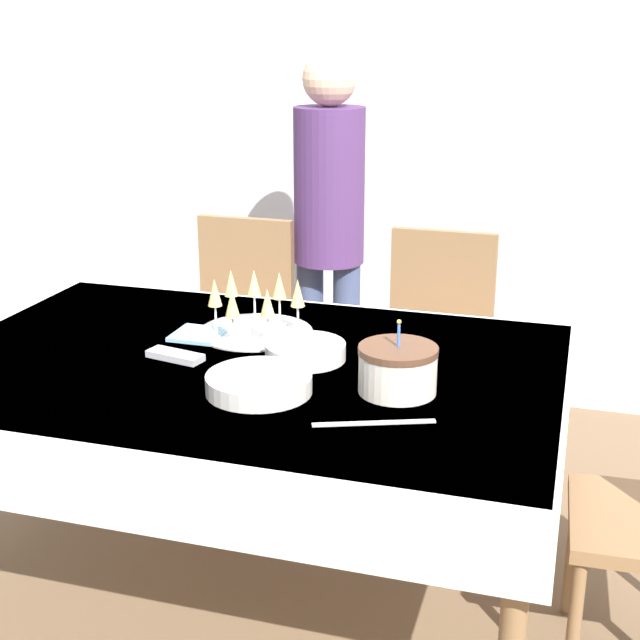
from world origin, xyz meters
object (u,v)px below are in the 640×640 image
birthday_cake (398,369)px  champagne_tray (254,309)px  plate_stack_main (259,383)px  person_standing (329,217)px  dining_chair_far_right (435,348)px  plate_stack_dessert (305,351)px  dining_chair_far_left (237,329)px

birthday_cake → champagne_tray: birthday_cake is taller
plate_stack_main → person_standing: (-0.20, 1.33, 0.17)m
dining_chair_far_right → person_standing: person_standing is taller
person_standing → champagne_tray: bearing=-88.6°
birthday_cake → plate_stack_dessert: bearing=152.2°
dining_chair_far_left → plate_stack_dessert: size_ratio=4.09×
dining_chair_far_right → birthday_cake: birthday_cake is taller
plate_stack_dessert → person_standing: bearing=102.7°
dining_chair_far_left → plate_stack_dessert: (0.56, -0.86, 0.27)m
champagne_tray → plate_stack_dessert: size_ratio=1.55×
plate_stack_main → person_standing: 1.36m
plate_stack_dessert → plate_stack_main: bearing=-99.1°
plate_stack_main → plate_stack_dessert: 0.27m
birthday_cake → champagne_tray: 0.62m
dining_chair_far_left → plate_stack_dessert: dining_chair_far_left is taller
dining_chair_far_right → plate_stack_dessert: 0.94m
dining_chair_far_right → plate_stack_main: 1.19m
dining_chair_far_right → person_standing: (-0.48, 0.20, 0.44)m
champagne_tray → dining_chair_far_right: bearing=56.7°
champagne_tray → plate_stack_dessert: champagne_tray is taller
dining_chair_far_right → birthday_cake: size_ratio=4.56×
dining_chair_far_left → champagne_tray: bearing=-63.5°
birthday_cake → plate_stack_dessert: birthday_cake is taller
dining_chair_far_left → champagne_tray: size_ratio=2.65×
birthday_cake → plate_stack_dessert: size_ratio=0.90×
birthday_cake → plate_stack_main: size_ratio=0.74×
plate_stack_main → birthday_cake: bearing=17.0°
dining_chair_far_left → dining_chair_far_right: same height
plate_stack_main → dining_chair_far_right: bearing=76.2°
dining_chair_far_left → plate_stack_main: bearing=-65.2°
dining_chair_far_right → plate_stack_dessert: dining_chair_far_right is taller
dining_chair_far_left → plate_stack_main: dining_chair_far_left is taller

